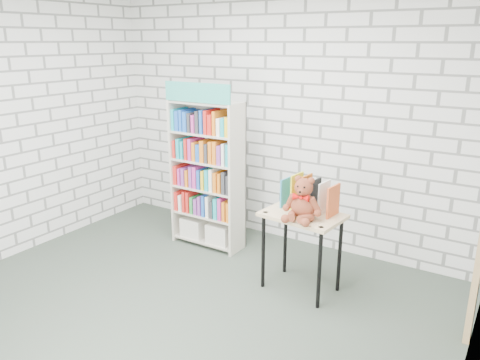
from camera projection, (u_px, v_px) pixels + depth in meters
The scene contains 6 objects.
ground at pixel (173, 313), 4.08m from camera, with size 4.50×4.50×0.00m, color #3A453A.
room_shell at pixel (163, 109), 3.57m from camera, with size 4.52×4.02×2.81m.
bookshelf at pixel (208, 174), 5.24m from camera, with size 0.83×0.32×1.87m.
display_table at pixel (302, 225), 4.30m from camera, with size 0.76×0.56×0.77m.
table_books at pixel (310, 195), 4.32m from camera, with size 0.52×0.27×0.30m.
teddy_bear at pixel (302, 202), 4.11m from camera, with size 0.36×0.33×0.38m.
Camera 1 is at (2.41, -2.71, 2.29)m, focal length 35.00 mm.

